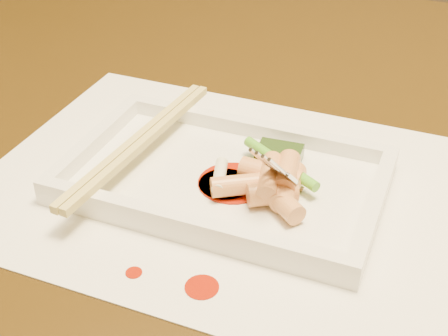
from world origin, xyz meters
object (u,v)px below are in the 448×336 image
at_px(chopstick_a, 135,140).
at_px(fork, 319,105).
at_px(table, 311,238).
at_px(placemat, 224,186).
at_px(plate_base, 224,182).

height_order(chopstick_a, fork, fork).
relative_size(table, placemat, 3.50).
distance_m(chopstick_a, fork, 0.16).
height_order(table, fork, fork).
relative_size(chopstick_a, fork, 1.54).
bearing_deg(chopstick_a, plate_base, 0.00).
relative_size(table, fork, 10.00).
height_order(plate_base, chopstick_a, chopstick_a).
bearing_deg(chopstick_a, fork, 6.75).
xyz_separation_m(placemat, plate_base, (-0.00, 0.00, 0.00)).
relative_size(placemat, fork, 2.86).
bearing_deg(plate_base, chopstick_a, 180.00).
height_order(table, placemat, placemat).
bearing_deg(table, placemat, -127.72).
bearing_deg(placemat, plate_base, 180.00).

